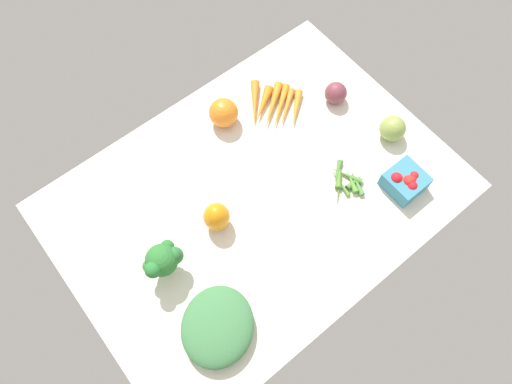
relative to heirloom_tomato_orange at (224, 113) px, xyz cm
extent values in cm
cube|color=silver|center=(7.67, 24.20, -5.18)|extent=(104.00, 76.00, 2.00)
sphere|color=orange|center=(0.00, 0.00, 0.00)|extent=(8.36, 8.36, 8.36)
cube|color=teal|center=(-25.16, 46.97, -1.53)|extent=(9.70, 9.70, 5.31)
sphere|color=red|center=(-26.98, 47.65, 0.52)|extent=(2.57, 2.57, 2.57)
sphere|color=red|center=(-22.74, 45.27, 0.86)|extent=(3.06, 3.06, 3.06)
sphere|color=red|center=(-25.73, 48.10, 0.46)|extent=(2.61, 2.61, 2.61)
sphere|color=red|center=(-24.38, 49.39, 0.38)|extent=(3.13, 3.13, 3.13)
sphere|color=red|center=(-22.86, 45.30, 0.67)|extent=(3.23, 3.23, 3.23)
sphere|color=red|center=(-24.69, 47.90, 0.69)|extent=(3.28, 3.28, 3.28)
sphere|color=brown|center=(-29.93, 14.47, -0.94)|extent=(6.49, 6.49, 6.49)
sphere|color=#8DA44D|center=(-33.84, 33.49, -0.51)|extent=(7.34, 7.34, 7.34)
cylinder|color=#9FC47F|center=(37.99, 26.00, -1.96)|extent=(3.29, 3.29, 4.44)
sphere|color=#2D7431|center=(37.99, 26.00, 3.25)|extent=(7.99, 7.99, 7.99)
sphere|color=#347737|center=(34.90, 26.85, 2.80)|extent=(4.34, 4.34, 4.34)
sphere|color=#297732|center=(40.90, 27.31, 5.13)|extent=(4.06, 4.06, 4.06)
sphere|color=#27762E|center=(35.08, 24.67, 3.60)|extent=(3.44, 3.44, 3.44)
sphere|color=#317632|center=(41.10, 25.25, 3.04)|extent=(3.24, 3.24, 3.24)
sphere|color=#2C7237|center=(34.91, 26.86, 3.75)|extent=(3.78, 3.78, 3.78)
cone|color=#4A8741|center=(-15.81, 38.62, -3.39)|extent=(4.30, 7.95, 1.58)
cone|color=#4B7D39|center=(-13.88, 33.13, -3.29)|extent=(6.76, 5.48, 1.79)
cone|color=#558240|center=(-15.62, 38.15, -3.34)|extent=(6.07, 1.94, 1.68)
cone|color=#4D8032|center=(-10.29, 37.42, -3.57)|extent=(7.24, 6.67, 1.22)
cone|color=#4E8634|center=(-15.07, 35.19, -3.34)|extent=(5.44, 9.31, 1.68)
cone|color=#548E2E|center=(-14.71, 37.91, -3.20)|extent=(4.18, 6.41, 1.95)
cone|color=#528936|center=(-12.28, 35.94, -3.58)|extent=(2.67, 8.62, 1.21)
cone|color=#52822F|center=(-13.80, 33.91, -3.22)|extent=(7.58, 7.20, 1.92)
cone|color=orange|center=(-10.15, 1.45, -2.82)|extent=(11.61, 13.28, 2.72)
cone|color=orange|center=(-11.80, 3.29, -2.78)|extent=(11.69, 9.06, 2.81)
cone|color=orange|center=(-13.62, 5.33, -2.86)|extent=(14.45, 11.67, 2.65)
cone|color=orange|center=(-15.17, 7.07, -3.06)|extent=(14.10, 11.25, 2.24)
cone|color=orange|center=(-16.40, 8.45, -3.16)|extent=(12.18, 9.59, 2.05)
cone|color=orange|center=(-18.26, 10.52, -2.98)|extent=(11.07, 10.08, 2.40)
ellipsoid|color=#3F7B48|center=(36.68, 45.88, -1.21)|extent=(25.84, 25.61, 5.95)
ellipsoid|color=orange|center=(20.54, 24.42, 0.32)|extent=(8.50, 8.50, 9.01)
camera|label=1|loc=(41.27, 66.00, 114.44)|focal=33.87mm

